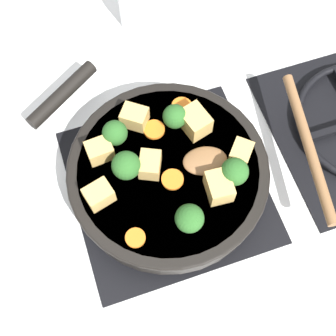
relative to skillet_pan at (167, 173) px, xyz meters
The scene contains 21 objects.
ground_plane 0.05m from the skillet_pan, 33.04° to the left, with size 2.40×2.40×0.00m, color white.
front_burner_grate 0.04m from the skillet_pan, 33.04° to the left, with size 0.31×0.31×0.03m.
skillet_pan is the anchor object (origin of this frame).
wooden_spoon 0.16m from the skillet_pan, 79.63° to the left, with size 0.25×0.23×0.02m.
tofu_cube_center_large 0.12m from the skillet_pan, 81.27° to the right, with size 0.04×0.03×0.03m, color tan.
tofu_cube_near_handle 0.09m from the skillet_pan, 129.32° to the left, with size 0.05×0.04×0.04m, color tan.
tofu_cube_east_chunk 0.04m from the skillet_pan, 102.43° to the right, with size 0.04×0.03×0.03m, color tan.
tofu_cube_west_chunk 0.10m from the skillet_pan, 165.85° to the right, with size 0.04×0.03×0.03m, color tan.
tofu_cube_back_piece 0.09m from the skillet_pan, 44.31° to the left, with size 0.04×0.04×0.04m, color tan.
tofu_cube_front_piece 0.11m from the skillet_pan, 120.13° to the right, with size 0.04×0.03×0.03m, color tan.
tofu_cube_mid_small 0.12m from the skillet_pan, 79.75° to the left, with size 0.04×0.03×0.03m, color tan.
broccoli_floret_near_spoon 0.09m from the skillet_pan, 151.91° to the left, with size 0.04×0.04×0.05m.
broccoli_floret_center_top 0.08m from the skillet_pan, 99.16° to the right, with size 0.04×0.04×0.05m.
broccoli_floret_east_rim 0.11m from the skillet_pan, ahead, with size 0.04×0.04×0.05m.
broccoli_floret_west_rim 0.11m from the skillet_pan, 60.16° to the left, with size 0.04×0.04×0.05m.
broccoli_floret_north_edge 0.10m from the skillet_pan, 138.32° to the right, with size 0.04×0.04×0.05m.
carrot_slice_orange_thin 0.12m from the skillet_pan, 40.50° to the right, with size 0.03×0.03×0.01m, color orange.
carrot_slice_near_center 0.11m from the skillet_pan, 148.78° to the left, with size 0.03×0.03×0.01m, color orange.
carrot_slice_edge_slice 0.07m from the skillet_pan, behind, with size 0.03×0.03×0.01m, color orange.
carrot_slice_under_broccoli 0.03m from the skillet_pan, ahead, with size 0.03×0.03×0.01m, color orange.
salt_shaker 0.35m from the skillet_pan, behind, with size 0.04×0.04×0.09m.
Camera 1 is at (0.27, -0.09, 0.72)m, focal length 50.00 mm.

